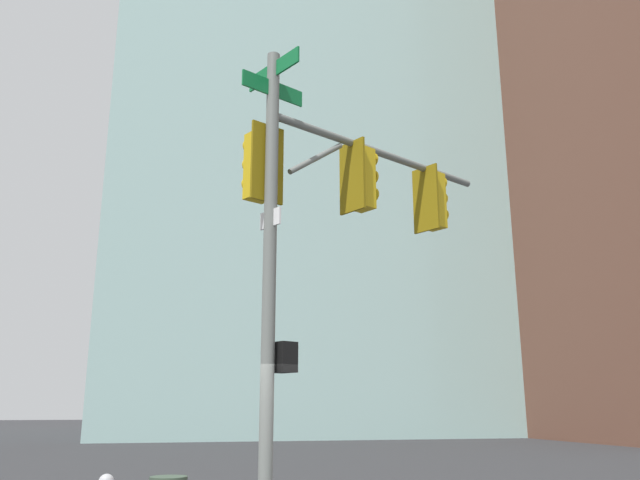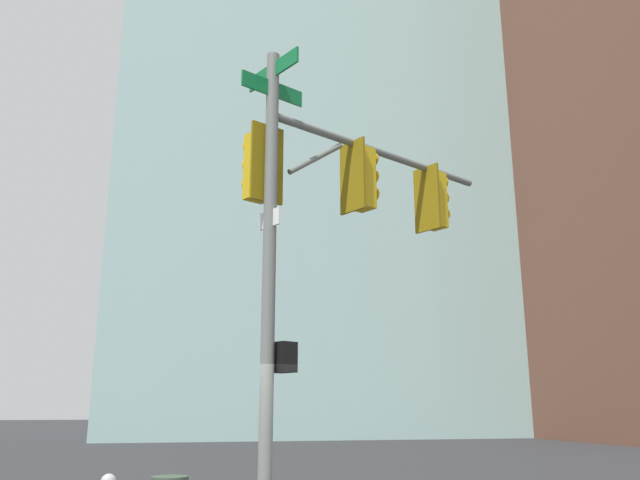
{
  "view_description": "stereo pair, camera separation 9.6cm",
  "coord_description": "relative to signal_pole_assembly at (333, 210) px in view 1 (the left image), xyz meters",
  "views": [
    {
      "loc": [
        -8.03,
        1.4,
        1.96
      ],
      "look_at": [
        0.85,
        -0.73,
        4.32
      ],
      "focal_mm": 36.27,
      "sensor_mm": 36.0,
      "label": 1
    },
    {
      "loc": [
        -8.05,
        1.3,
        1.96
      ],
      "look_at": [
        0.85,
        -0.73,
        4.32
      ],
      "focal_mm": 36.27,
      "sensor_mm": 36.0,
      "label": 2
    }
  ],
  "objects": [
    {
      "name": "signal_pole_assembly",
      "position": [
        0.0,
        0.0,
        0.0
      ],
      "size": [
        2.66,
        4.57,
        7.0
      ],
      "rotation": [
        0.0,
        0.0,
        5.18
      ],
      "color": "slate",
      "rests_on": "ground_plane"
    },
    {
      "name": "building_brick_nearside",
      "position": [
        28.77,
        -30.01,
        22.42
      ],
      "size": [
        26.87,
        18.75,
        54.55
      ],
      "primitive_type": "cube",
      "color": "brown",
      "rests_on": "ground_plane"
    },
    {
      "name": "building_brick_midblock",
      "position": [
        35.85,
        -32.68,
        14.32
      ],
      "size": [
        19.08,
        14.3,
        38.34
      ],
      "primitive_type": "cube",
      "color": "brown",
      "rests_on": "ground_plane"
    },
    {
      "name": "building_glass_tower",
      "position": [
        45.11,
        -7.44,
        26.5
      ],
      "size": [
        30.55,
        27.95,
        62.71
      ],
      "primitive_type": "cube",
      "color": "#9EC6C1",
      "rests_on": "ground_plane"
    }
  ]
}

